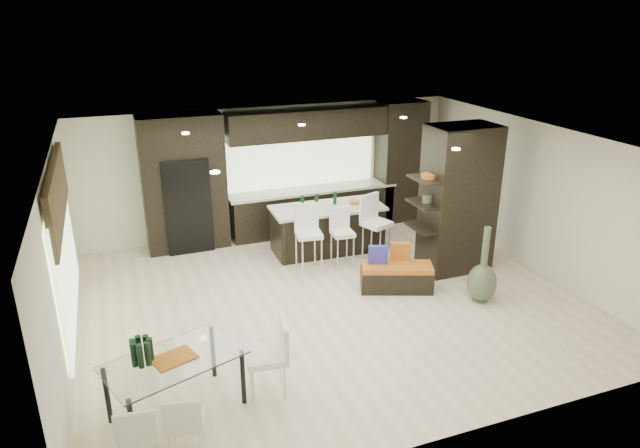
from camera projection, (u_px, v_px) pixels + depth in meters
name	position (u px, v px, depth m)	size (l,w,h in m)	color
ground	(333.00, 300.00, 9.57)	(8.00, 8.00, 0.00)	beige
back_wall	(272.00, 170.00, 12.15)	(8.00, 0.02, 2.70)	white
left_wall	(61.00, 262.00, 7.77)	(0.02, 7.00, 2.70)	white
right_wall	(536.00, 197.00, 10.41)	(0.02, 7.00, 2.70)	white
ceiling	(334.00, 141.00, 8.61)	(8.00, 7.00, 0.02)	white
window_left	(65.00, 256.00, 7.96)	(0.04, 3.20, 1.90)	#B2D199
window_back	(299.00, 159.00, 12.24)	(3.40, 0.04, 1.20)	#B2D199
stone_accent	(57.00, 194.00, 7.64)	(0.08, 3.00, 0.80)	brown
ceiling_spots	(328.00, 139.00, 8.83)	(4.00, 3.00, 0.02)	white
back_cabinetry	(299.00, 172.00, 12.02)	(6.80, 0.68, 2.70)	black
refrigerator	(186.00, 203.00, 11.33)	(0.90, 0.68, 1.90)	black
partition_column	(458.00, 199.00, 10.29)	(1.20, 0.80, 2.70)	black
kitchen_island	(327.00, 229.00, 11.37)	(2.22, 0.95, 0.92)	black
stool_left	(309.00, 246.00, 10.42)	(0.45, 0.45, 1.02)	white
stool_mid	(342.00, 243.00, 10.70)	(0.40, 0.40, 0.90)	white
stool_right	(376.00, 235.00, 10.86)	(0.47, 0.47, 1.05)	white
bench	(396.00, 277.00, 9.84)	(1.23, 0.47, 0.47)	black
floor_vase	(484.00, 265.00, 9.31)	(0.48, 0.48, 1.32)	#4B5A40
dining_table	(177.00, 386.00, 6.79)	(1.56, 0.88, 0.75)	white
chair_near	(186.00, 425.00, 6.15)	(0.41, 0.41, 0.76)	white
chair_far	(139.00, 436.00, 5.99)	(0.41, 0.41, 0.76)	white
chair_end	(267.00, 361.00, 7.12)	(0.50, 0.50, 0.93)	white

